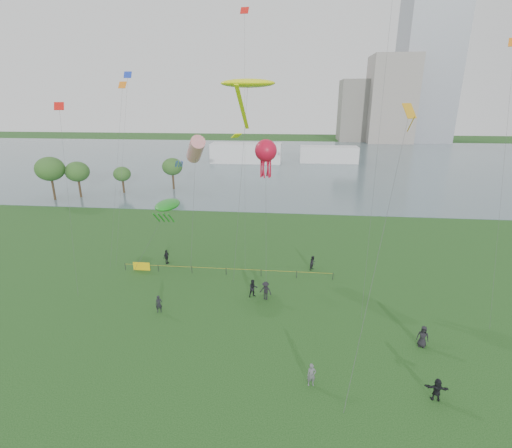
# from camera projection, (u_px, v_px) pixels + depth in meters

# --- Properties ---
(ground_plane) EXTENTS (400.00, 400.00, 0.00)m
(ground_plane) POSITION_uv_depth(u_px,v_px,m) (242.00, 368.00, 27.52)
(ground_plane) COLOR #153B12
(lake) EXTENTS (400.00, 120.00, 0.08)m
(lake) POSITION_uv_depth(u_px,v_px,m) (285.00, 161.00, 121.80)
(lake) COLOR slate
(lake) RESTS_ON ground_plane
(tower) EXTENTS (24.00, 24.00, 120.00)m
(tower) POSITION_uv_depth(u_px,v_px,m) (436.00, 0.00, 160.70)
(tower) COLOR gray
(tower) RESTS_ON ground_plane
(building_mid) EXTENTS (20.00, 20.00, 38.00)m
(building_mid) POSITION_uv_depth(u_px,v_px,m) (390.00, 100.00, 169.67)
(building_mid) COLOR gray
(building_mid) RESTS_ON ground_plane
(building_low) EXTENTS (16.00, 18.00, 28.00)m
(building_low) POSITION_uv_depth(u_px,v_px,m) (356.00, 111.00, 178.30)
(building_low) COLOR slate
(building_low) RESTS_ON ground_plane
(pavilion_left) EXTENTS (22.00, 8.00, 6.00)m
(pavilion_left) POSITION_uv_depth(u_px,v_px,m) (246.00, 153.00, 117.33)
(pavilion_left) COLOR silver
(pavilion_left) RESTS_ON ground_plane
(pavilion_right) EXTENTS (18.00, 7.00, 5.00)m
(pavilion_right) POSITION_uv_depth(u_px,v_px,m) (329.00, 154.00, 117.74)
(pavilion_right) COLOR silver
(pavilion_right) RESTS_ON ground_plane
(trees) EXTENTS (25.48, 16.70, 8.54)m
(trees) POSITION_uv_depth(u_px,v_px,m) (94.00, 170.00, 75.22)
(trees) COLOR #362718
(trees) RESTS_ON ground_plane
(fence) EXTENTS (24.07, 0.07, 1.05)m
(fence) POSITION_uv_depth(u_px,v_px,m) (174.00, 268.00, 42.74)
(fence) COLOR black
(fence) RESTS_ON ground_plane
(kite_flyer) EXTENTS (0.69, 0.52, 1.72)m
(kite_flyer) POSITION_uv_depth(u_px,v_px,m) (311.00, 375.00, 25.66)
(kite_flyer) COLOR #5A5B61
(kite_flyer) RESTS_ON ground_plane
(spectator_a) EXTENTS (1.12, 1.02, 1.87)m
(spectator_a) POSITION_uv_depth(u_px,v_px,m) (253.00, 288.00, 37.27)
(spectator_a) COLOR black
(spectator_a) RESTS_ON ground_plane
(spectator_b) EXTENTS (1.40, 1.07, 1.92)m
(spectator_b) POSITION_uv_depth(u_px,v_px,m) (266.00, 291.00, 36.79)
(spectator_b) COLOR black
(spectator_b) RESTS_ON ground_plane
(spectator_c) EXTENTS (0.73, 1.12, 1.77)m
(spectator_c) POSITION_uv_depth(u_px,v_px,m) (167.00, 257.00, 44.92)
(spectator_c) COLOR black
(spectator_c) RESTS_ON ground_plane
(spectator_d) EXTENTS (1.04, 0.84, 1.84)m
(spectator_d) POSITION_uv_depth(u_px,v_px,m) (423.00, 336.00, 29.73)
(spectator_d) COLOR black
(spectator_d) RESTS_ON ground_plane
(spectator_e) EXTENTS (1.55, 0.65, 1.63)m
(spectator_e) POSITION_uv_depth(u_px,v_px,m) (437.00, 390.00, 24.41)
(spectator_e) COLOR black
(spectator_e) RESTS_ON ground_plane
(spectator_f) EXTENTS (0.69, 0.53, 1.70)m
(spectator_f) POSITION_uv_depth(u_px,v_px,m) (159.00, 304.00, 34.57)
(spectator_f) COLOR black
(spectator_f) RESTS_ON ground_plane
(spectator_g) EXTENTS (1.02, 1.06, 1.72)m
(spectator_g) POSITION_uv_depth(u_px,v_px,m) (313.00, 263.00, 43.27)
(spectator_g) COLOR black
(spectator_g) RESTS_ON ground_plane
(kite_stingray) EXTENTS (5.62, 10.23, 21.00)m
(kite_stingray) POSITION_uv_depth(u_px,v_px,m) (248.00, 84.00, 37.59)
(kite_stingray) COLOR #3F3F42
(kite_windsock) EXTENTS (4.22, 8.40, 15.15)m
(kite_windsock) POSITION_uv_depth(u_px,v_px,m) (196.00, 150.00, 44.76)
(kite_windsock) COLOR #3F3F42
(kite_creature) EXTENTS (5.63, 4.74, 8.33)m
(kite_creature) POSITION_uv_depth(u_px,v_px,m) (168.00, 205.00, 41.11)
(kite_creature) COLOR #3F3F42
(kite_octopus) EXTENTS (2.38, 5.47, 15.00)m
(kite_octopus) POSITION_uv_depth(u_px,v_px,m) (266.00, 151.00, 39.64)
(kite_octopus) COLOR #3F3F42
(kite_delta) EXTENTS (6.40, 14.79, 18.70)m
(kite_delta) POSITION_uv_depth(u_px,v_px,m) (407.00, 126.00, 30.07)
(kite_delta) COLOR #3F3F42
(small_kites) EXTENTS (42.81, 10.47, 10.90)m
(small_kites) POSITION_uv_depth(u_px,v_px,m) (228.00, 53.00, 37.78)
(small_kites) COLOR #1933B2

